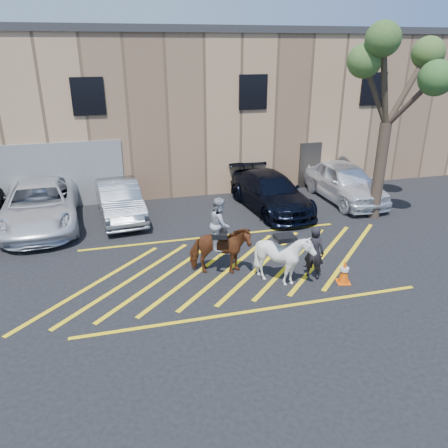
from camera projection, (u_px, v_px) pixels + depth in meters
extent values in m
plane|color=black|center=(229.00, 263.00, 14.02)|extent=(90.00, 90.00, 0.00)
imported|color=white|center=(40.00, 205.00, 16.75)|extent=(3.00, 6.06, 1.65)
imported|color=gray|center=(119.00, 200.00, 17.56)|extent=(2.00, 4.62, 1.48)
imported|color=black|center=(271.00, 192.00, 18.46)|extent=(2.66, 5.39, 1.51)
imported|color=white|center=(345.00, 182.00, 19.52)|extent=(2.09, 5.03, 1.70)
imported|color=black|center=(314.00, 252.00, 12.89)|extent=(0.71, 0.70, 1.65)
cube|color=tan|center=(170.00, 106.00, 23.45)|extent=(32.00, 10.00, 7.00)
cube|color=#2D2D30|center=(167.00, 32.00, 22.07)|extent=(32.20, 10.20, 0.30)
cube|color=black|center=(88.00, 96.00, 17.58)|extent=(1.30, 0.08, 1.50)
cube|color=black|center=(253.00, 92.00, 19.23)|extent=(1.30, 0.08, 1.50)
cube|color=black|center=(373.00, 89.00, 20.65)|extent=(1.30, 0.08, 1.50)
cube|color=#38332D|center=(310.00, 165.00, 21.26)|extent=(1.10, 0.08, 2.20)
cube|color=yellow|center=(93.00, 285.00, 12.76)|extent=(4.20, 4.20, 0.01)
cube|color=yellow|center=(130.00, 280.00, 13.01)|extent=(4.20, 4.20, 0.01)
cube|color=yellow|center=(165.00, 276.00, 13.26)|extent=(4.20, 4.20, 0.01)
cube|color=yellow|center=(199.00, 271.00, 13.51)|extent=(4.20, 4.20, 0.01)
cube|color=yellow|center=(231.00, 267.00, 13.75)|extent=(4.20, 4.20, 0.01)
cube|color=yellow|center=(263.00, 263.00, 14.00)|extent=(4.20, 4.20, 0.01)
cube|color=yellow|center=(293.00, 260.00, 14.25)|extent=(4.20, 4.20, 0.01)
cube|color=yellow|center=(323.00, 256.00, 14.50)|extent=(4.20, 4.20, 0.01)
cube|color=yellow|center=(351.00, 253.00, 14.75)|extent=(4.20, 4.20, 0.01)
cube|color=yellow|center=(213.00, 236.00, 15.99)|extent=(9.50, 0.12, 0.01)
cube|color=yellow|center=(257.00, 310.00, 11.52)|extent=(9.50, 0.12, 0.01)
imported|color=brown|center=(220.00, 250.00, 13.11)|extent=(2.00, 1.27, 1.56)
imported|color=#9A9AA3|center=(220.00, 224.00, 12.79)|extent=(0.78, 0.90, 1.59)
cube|color=black|center=(220.00, 234.00, 12.91)|extent=(0.58, 0.66, 0.14)
imported|color=white|center=(284.00, 258.00, 12.55)|extent=(1.36, 1.52, 1.64)
cube|color=black|center=(285.00, 238.00, 12.31)|extent=(0.57, 0.48, 0.14)
cube|color=#FF550A|center=(343.00, 282.00, 12.88)|extent=(0.46, 0.46, 0.03)
cone|color=#E95009|center=(344.00, 271.00, 12.75)|extent=(0.32, 0.32, 0.70)
cylinder|color=silver|center=(345.00, 269.00, 12.72)|extent=(0.25, 0.25, 0.10)
cylinder|color=#4D3F2E|center=(379.00, 172.00, 17.16)|extent=(0.44, 0.44, 3.80)
cylinder|color=#4C3C2E|center=(407.00, 90.00, 16.31)|extent=(1.76, 0.51, 2.68)
cylinder|color=#4D3D2E|center=(375.00, 93.00, 16.82)|extent=(0.33, 1.88, 2.34)
cylinder|color=#403527|center=(376.00, 94.00, 15.90)|extent=(1.40, 0.20, 2.39)
cylinder|color=#48352C|center=(410.00, 103.00, 15.57)|extent=(0.78, 1.62, 1.96)
cylinder|color=#4B3F2E|center=(385.00, 85.00, 15.56)|extent=(1.16, 0.77, 3.11)
sphere|color=#4B6E2F|center=(428.00, 53.00, 16.14)|extent=(1.20, 1.20, 1.20)
sphere|color=#3F692D|center=(365.00, 62.00, 17.15)|extent=(1.20, 1.20, 1.20)
sphere|color=#4E7331|center=(364.00, 61.00, 15.33)|extent=(1.20, 1.20, 1.20)
sphere|color=#396029|center=(436.00, 78.00, 14.67)|extent=(1.20, 1.20, 1.20)
sphere|color=#4F672C|center=(383.00, 39.00, 14.63)|extent=(1.20, 1.20, 1.20)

